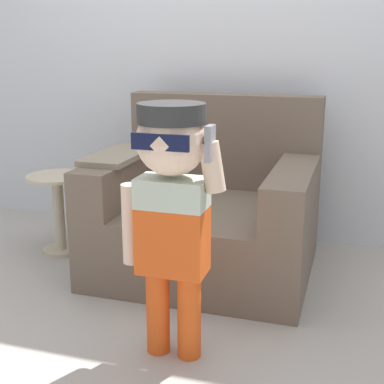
{
  "coord_description": "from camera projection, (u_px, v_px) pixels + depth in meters",
  "views": [
    {
      "loc": [
        0.85,
        -2.6,
        1.23
      ],
      "look_at": [
        0.15,
        -0.32,
        0.57
      ],
      "focal_mm": 50.0,
      "sensor_mm": 36.0,
      "label": 1
    }
  ],
  "objects": [
    {
      "name": "side_table",
      "position": [
        59.0,
        206.0,
        3.23
      ],
      "size": [
        0.36,
        0.36,
        0.48
      ],
      "color": "beige",
      "rests_on": "ground_plane"
    },
    {
      "name": "ground_plane",
      "position": [
        184.0,
        275.0,
        2.96
      ],
      "size": [
        10.0,
        10.0,
        0.0
      ],
      "primitive_type": "plane",
      "color": "#ADA89E"
    },
    {
      "name": "armchair",
      "position": [
        208.0,
        214.0,
        3.0
      ],
      "size": [
        1.17,
        0.99,
        0.95
      ],
      "color": "#6B5B4C",
      "rests_on": "ground_plane"
    },
    {
      "name": "wall_back",
      "position": [
        222.0,
        33.0,
        3.34
      ],
      "size": [
        10.0,
        0.05,
        2.6
      ],
      "color": "silver",
      "rests_on": "ground_plane"
    },
    {
      "name": "person_child",
      "position": [
        172.0,
        193.0,
        2.03
      ],
      "size": [
        0.42,
        0.32,
        1.03
      ],
      "color": "#E05119",
      "rests_on": "ground_plane"
    }
  ]
}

